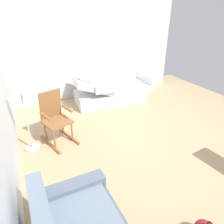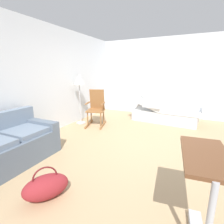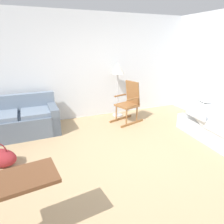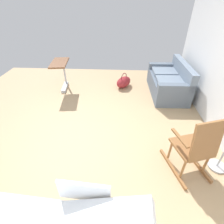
{
  "view_description": "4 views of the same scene",
  "coord_description": "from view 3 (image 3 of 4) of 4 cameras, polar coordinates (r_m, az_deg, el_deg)",
  "views": [
    {
      "loc": [
        -2.86,
        2.15,
        2.39
      ],
      "look_at": [
        0.27,
        0.68,
        0.63
      ],
      "focal_mm": 32.35,
      "sensor_mm": 36.0,
      "label": 1
    },
    {
      "loc": [
        -3.43,
        -0.89,
        1.57
      ],
      "look_at": [
        -0.12,
        0.74,
        0.68
      ],
      "focal_mm": 27.15,
      "sensor_mm": 36.0,
      "label": 2
    },
    {
      "loc": [
        -1.51,
        -2.68,
        1.94
      ],
      "look_at": [
        -0.18,
        0.58,
        0.73
      ],
      "focal_mm": 31.95,
      "sensor_mm": 36.0,
      "label": 3
    },
    {
      "loc": [
        2.49,
        0.59,
        2.32
      ],
      "look_at": [
        0.22,
        0.46,
        0.72
      ],
      "focal_mm": 27.14,
      "sensor_mm": 36.0,
      "label": 4
    }
  ],
  "objects": [
    {
      "name": "overbed_table",
      "position": [
        2.19,
        -28.46,
        -23.86
      ],
      "size": [
        0.87,
        0.49,
        0.84
      ],
      "color": "#B2B5BA",
      "rests_on": "ground"
    },
    {
      "name": "rocking_chair",
      "position": [
        5.12,
        4.86,
        2.65
      ],
      "size": [
        0.87,
        0.68,
        1.05
      ],
      "color": "brown",
      "rests_on": "ground"
    },
    {
      "name": "couch",
      "position": [
        4.87,
        -24.71,
        -2.42
      ],
      "size": [
        1.62,
        0.88,
        0.85
      ],
      "color": "slate",
      "rests_on": "ground"
    },
    {
      "name": "floor_lamp",
      "position": [
        5.38,
        1.71,
        11.41
      ],
      "size": [
        0.34,
        0.34,
        1.48
      ],
      "color": "#B2B5BA",
      "rests_on": "ground"
    },
    {
      "name": "ground_plane",
      "position": [
        3.64,
        6.22,
        -13.36
      ],
      "size": [
        6.96,
        6.96,
        0.0
      ],
      "primitive_type": "plane",
      "color": "tan"
    },
    {
      "name": "hospital_bed",
      "position": [
        4.68,
        29.46,
        -4.16
      ],
      "size": [
        1.11,
        2.17,
        0.93
      ],
      "color": "silver",
      "rests_on": "ground"
    },
    {
      "name": "back_wall",
      "position": [
        5.42,
        -6.08,
        12.67
      ],
      "size": [
        5.77,
        0.1,
        2.7
      ],
      "primitive_type": "cube",
      "color": "silver",
      "rests_on": "ground"
    },
    {
      "name": "duffel_bag",
      "position": [
        3.85,
        -29.33,
        -11.34
      ],
      "size": [
        0.64,
        0.57,
        0.43
      ],
      "color": "maroon",
      "rests_on": "ground"
    }
  ]
}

